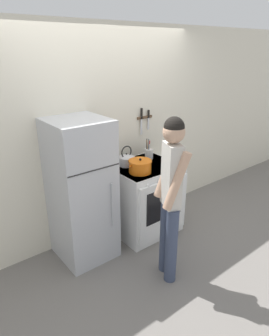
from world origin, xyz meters
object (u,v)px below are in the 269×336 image
at_px(utensil_jar, 149,153).
at_px(refrigerator, 81,192).
at_px(tea_kettle, 127,160).
at_px(stove_range, 145,198).
at_px(dutch_oven_pot, 140,166).
at_px(person, 171,193).

bearing_deg(utensil_jar, refrigerator, -174.21).
relative_size(refrigerator, tea_kettle, 6.38).
relative_size(tea_kettle, utensil_jar, 0.93).
height_order(stove_range, tea_kettle, tea_kettle).
bearing_deg(utensil_jar, stove_range, -138.90).
height_order(dutch_oven_pot, tea_kettle, tea_kettle).
distance_m(tea_kettle, person, 0.99).
bearing_deg(dutch_oven_pot, utensil_jar, 37.00).
height_order(tea_kettle, person, person).
xyz_separation_m(stove_range, tea_kettle, (-0.17, 0.17, 0.52)).
height_order(refrigerator, utensil_jar, refrigerator).
bearing_deg(refrigerator, stove_range, -4.40).
xyz_separation_m(tea_kettle, utensil_jar, (0.37, 0.01, -0.00)).
bearing_deg(tea_kettle, dutch_oven_pot, -92.84).
bearing_deg(utensil_jar, person, -120.04).
bearing_deg(refrigerator, tea_kettle, 8.17).
relative_size(stove_range, dutch_oven_pot, 2.92).
relative_size(dutch_oven_pot, tea_kettle, 1.24).
bearing_deg(tea_kettle, utensil_jar, 1.20).
bearing_deg(person, refrigerator, 53.68).
height_order(refrigerator, dutch_oven_pot, refrigerator).
distance_m(utensil_jar, person, 1.13).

